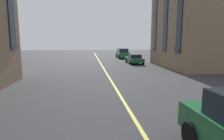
# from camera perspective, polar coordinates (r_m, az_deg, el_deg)

# --- Properties ---
(lane_centre_line) EXTENTS (80.00, 0.16, 0.01)m
(lane_centre_line) POSITION_cam_1_polar(r_m,az_deg,el_deg) (16.59, -0.84, -2.33)
(lane_centre_line) COLOR #D8C64C
(lane_centre_line) RESTS_ON ground_plane
(car_green_trailing) EXTENTS (4.40, 1.95, 1.37)m
(car_green_trailing) POSITION_cam_1_polar(r_m,az_deg,el_deg) (27.64, 6.83, 3.42)
(car_green_trailing) COLOR #1E6038
(car_green_trailing) RESTS_ON ground_plane
(car_green_parked_a) EXTENTS (4.70, 2.14, 1.88)m
(car_green_parked_a) POSITION_cam_1_polar(r_m,az_deg,el_deg) (36.74, 3.27, 5.12)
(car_green_parked_a) COLOR #1E6038
(car_green_parked_a) RESTS_ON ground_plane
(building_right_near) EXTENTS (10.54, 11.09, 14.16)m
(building_right_near) POSITION_cam_1_polar(r_m,az_deg,el_deg) (26.87, 27.41, 16.05)
(building_right_near) COLOR #846B51
(building_right_near) RESTS_ON ground_plane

